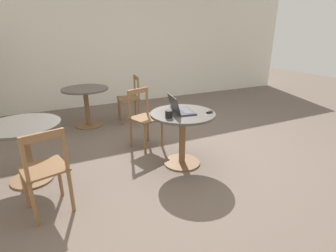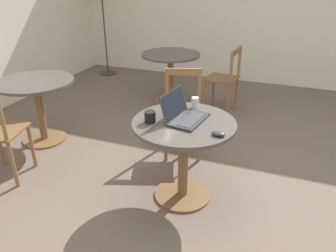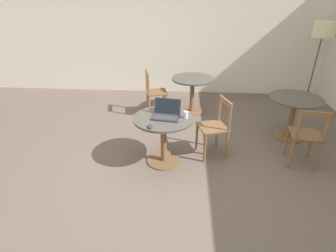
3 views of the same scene
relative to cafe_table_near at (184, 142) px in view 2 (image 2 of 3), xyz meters
The scene contains 10 objects.
ground_plane 0.61m from the cafe_table_near, 56.99° to the right, with size 16.00×16.00×0.00m, color #66564C.
cafe_table_near is the anchor object (origin of this frame).
cafe_table_mid 2.20m from the cafe_table_near, 22.89° to the left, with size 0.81×0.81×0.70m.
cafe_table_far 1.84m from the cafe_table_near, 76.98° to the left, with size 0.81×0.81×0.70m.
chair_near_right 0.77m from the cafe_table_near, 18.57° to the left, with size 0.48×0.48×0.87m.
chair_mid_front 1.92m from the cafe_table_near, ahead, with size 0.43×0.43×0.87m.
laptop 0.22m from the cafe_table_near, 18.82° to the left, with size 0.39×0.32×0.22m.
mouse 0.38m from the cafe_table_near, 114.86° to the right, with size 0.06×0.10×0.03m.
mug 0.34m from the cafe_table_near, 111.76° to the left, with size 0.12×0.09×0.09m.
drinking_glass 0.37m from the cafe_table_near, ahead, with size 0.06×0.06×0.09m.
Camera 2 is at (-2.34, -0.43, 1.78)m, focal length 35.00 mm.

